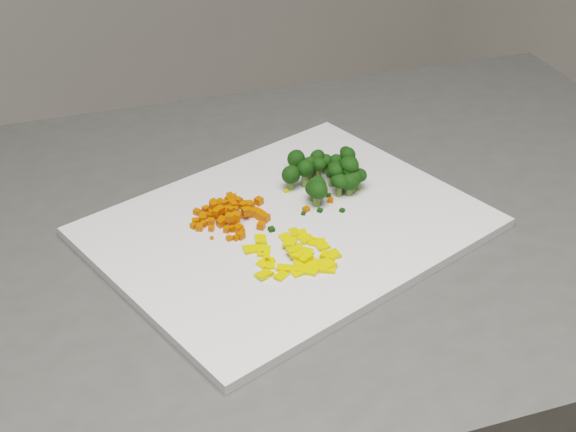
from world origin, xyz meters
TOP-DOWN VIEW (x-y plane):
  - cutting_board at (0.11, 0.59)m, footprint 0.42×0.33m
  - carrot_pile at (0.06, 0.64)m, footprint 0.09×0.09m
  - pepper_pile at (0.08, 0.55)m, footprint 0.11×0.11m
  - broccoli_pile at (0.20, 0.63)m, footprint 0.11×0.11m
  - carrot_cube_0 at (0.10, 0.65)m, footprint 0.01×0.01m
  - carrot_cube_1 at (0.09, 0.61)m, footprint 0.01×0.01m
  - carrot_cube_2 at (0.09, 0.62)m, footprint 0.01×0.01m
  - carrot_cube_3 at (0.05, 0.61)m, footprint 0.01×0.01m
  - carrot_cube_4 at (0.08, 0.66)m, footprint 0.01×0.01m
  - carrot_cube_5 at (0.02, 0.65)m, footprint 0.01×0.01m
  - carrot_cube_6 at (0.07, 0.65)m, footprint 0.01×0.01m
  - carrot_cube_7 at (0.04, 0.67)m, footprint 0.01×0.01m
  - carrot_cube_8 at (0.06, 0.65)m, footprint 0.01×0.01m
  - carrot_cube_9 at (0.09, 0.63)m, footprint 0.01×0.01m
  - carrot_cube_10 at (0.04, 0.66)m, footprint 0.01×0.01m
  - carrot_cube_11 at (0.04, 0.62)m, footprint 0.01×0.01m
  - carrot_cube_12 at (0.06, 0.65)m, footprint 0.01×0.01m
  - carrot_cube_13 at (0.07, 0.67)m, footprint 0.01×0.01m
  - carrot_cube_14 at (0.07, 0.65)m, footprint 0.01×0.01m
  - carrot_cube_15 at (0.07, 0.64)m, footprint 0.01×0.01m
  - carrot_cube_16 at (0.09, 0.65)m, footprint 0.01×0.01m
  - carrot_cube_17 at (0.08, 0.64)m, footprint 0.01×0.01m
  - carrot_cube_18 at (0.05, 0.66)m, footprint 0.01×0.01m
  - carrot_cube_19 at (0.05, 0.66)m, footprint 0.01×0.01m
  - carrot_cube_20 at (0.09, 0.67)m, footprint 0.01×0.01m
  - carrot_cube_21 at (0.04, 0.66)m, footprint 0.01×0.01m
  - carrot_cube_22 at (0.07, 0.68)m, footprint 0.01×0.01m
  - carrot_cube_23 at (0.05, 0.60)m, footprint 0.01×0.01m
  - carrot_cube_24 at (0.06, 0.63)m, footprint 0.01×0.01m
  - carrot_cube_25 at (0.08, 0.66)m, footprint 0.01×0.01m
  - carrot_cube_26 at (0.05, 0.64)m, footprint 0.01×0.01m
  - carrot_cube_27 at (0.06, 0.63)m, footprint 0.01×0.01m
  - carrot_cube_28 at (0.07, 0.67)m, footprint 0.01×0.01m
  - carrot_cube_29 at (0.09, 0.68)m, footprint 0.01×0.01m
  - carrot_cube_30 at (0.06, 0.62)m, footprint 0.01×0.01m
  - carrot_cube_31 at (0.08, 0.67)m, footprint 0.01×0.01m
  - carrot_cube_32 at (0.07, 0.63)m, footprint 0.01×0.01m
  - carrot_cube_33 at (0.09, 0.65)m, footprint 0.01×0.01m
  - carrot_cube_34 at (0.03, 0.66)m, footprint 0.01×0.01m
  - carrot_cube_35 at (0.05, 0.67)m, footprint 0.01×0.01m
  - carrot_cube_36 at (0.06, 0.68)m, footprint 0.01×0.01m
  - carrot_cube_37 at (0.06, 0.63)m, footprint 0.01×0.01m
  - carrot_cube_38 at (0.08, 0.63)m, footprint 0.01×0.01m
  - carrot_cube_39 at (0.06, 0.64)m, footprint 0.01×0.01m
  - carrot_cube_40 at (0.08, 0.60)m, footprint 0.01×0.01m
  - carrot_cube_41 at (0.09, 0.65)m, footprint 0.01×0.01m
  - carrot_cube_42 at (0.04, 0.66)m, footprint 0.01×0.01m
  - carrot_cube_43 at (0.03, 0.63)m, footprint 0.01×0.01m
  - carrot_cube_44 at (0.09, 0.63)m, footprint 0.01×0.01m
  - carrot_cube_45 at (0.05, 0.63)m, footprint 0.01×0.01m
  - carrot_cube_46 at (0.09, 0.63)m, footprint 0.01×0.01m
  - carrot_cube_47 at (0.05, 0.65)m, footprint 0.01×0.01m
  - carrot_cube_48 at (0.04, 0.60)m, footprint 0.01×0.01m
  - carrot_cube_49 at (0.05, 0.62)m, footprint 0.01×0.01m
  - carrot_cube_50 at (0.06, 0.65)m, footprint 0.01×0.01m
  - carrot_cube_51 at (0.04, 0.67)m, footprint 0.01×0.01m
  - carrot_cube_52 at (0.06, 0.64)m, footprint 0.01×0.01m
  - carrot_cube_53 at (0.07, 0.64)m, footprint 0.01×0.01m
  - carrot_cube_54 at (0.03, 0.65)m, footprint 0.01×0.01m
  - carrot_cube_55 at (0.09, 0.63)m, footprint 0.01×0.01m
  - carrot_cube_56 at (0.05, 0.65)m, footprint 0.01×0.01m
  - carrot_cube_57 at (0.04, 0.64)m, footprint 0.01×0.01m
  - carrot_cube_58 at (0.04, 0.64)m, footprint 0.01×0.01m
  - carrot_cube_59 at (0.08, 0.64)m, footprint 0.01×0.01m
  - carrot_cube_60 at (0.02, 0.66)m, footprint 0.01×0.01m
  - carrot_cube_61 at (0.07, 0.65)m, footprint 0.01×0.01m
  - carrot_cube_62 at (0.05, 0.61)m, footprint 0.01×0.01m
  - carrot_cube_63 at (0.06, 0.63)m, footprint 0.01×0.01m
  - carrot_cube_64 at (0.06, 0.68)m, footprint 0.01×0.01m
  - carrot_cube_65 at (0.05, 0.66)m, footprint 0.01×0.01m
  - carrot_cube_66 at (0.02, 0.64)m, footprint 0.01×0.01m
  - carrot_cube_67 at (0.06, 0.64)m, footprint 0.01×0.01m
  - carrot_cube_68 at (0.09, 0.66)m, footprint 0.01×0.01m
  - carrot_cube_69 at (0.05, 0.65)m, footprint 0.01×0.01m
  - pepper_chunk_0 at (0.08, 0.56)m, footprint 0.02×0.02m
  - pepper_chunk_1 at (0.11, 0.51)m, footprint 0.02×0.02m
  - pepper_chunk_2 at (0.07, 0.51)m, footprint 0.02×0.02m
  - pepper_chunk_3 at (0.05, 0.53)m, footprint 0.02×0.02m
  - pepper_chunk_4 at (0.03, 0.53)m, footprint 0.02×0.01m
  - pepper_chunk_5 at (0.07, 0.54)m, footprint 0.02×0.01m
  - pepper_chunk_6 at (0.10, 0.55)m, footprint 0.02×0.02m
  - pepper_chunk_7 at (0.06, 0.51)m, footprint 0.02×0.02m
  - pepper_chunk_8 at (0.08, 0.52)m, footprint 0.02×0.02m
  - pepper_chunk_9 at (0.04, 0.55)m, footprint 0.02×0.01m
  - pepper_chunk_10 at (0.08, 0.53)m, footprint 0.02×0.02m
  - pepper_chunk_11 at (0.10, 0.56)m, footprint 0.02×0.02m
  - pepper_chunk_12 at (0.05, 0.57)m, footprint 0.02×0.02m
  - pepper_chunk_13 at (0.08, 0.53)m, footprint 0.01×0.01m
  - pepper_chunk_14 at (0.08, 0.50)m, footprint 0.02×0.02m
  - pepper_chunk_15 at (0.04, 0.58)m, footprint 0.02×0.02m
  - pepper_chunk_16 at (0.11, 0.54)m, footprint 0.02×0.02m
  - pepper_chunk_17 at (0.08, 0.57)m, footprint 0.01×0.02m
  - pepper_chunk_18 at (0.11, 0.53)m, footprint 0.02×0.02m
  - pepper_chunk_19 at (0.09, 0.50)m, footprint 0.02×0.02m
  - pepper_chunk_20 at (0.07, 0.53)m, footprint 0.02×0.02m
  - pepper_chunk_21 at (0.08, 0.53)m, footprint 0.02×0.01m
  - pepper_chunk_22 at (0.04, 0.52)m, footprint 0.02×0.01m
  - pepper_chunk_23 at (0.07, 0.52)m, footprint 0.02×0.02m
  - pepper_chunk_24 at (0.10, 0.57)m, footprint 0.02×0.02m
  - pepper_chunk_25 at (0.06, 0.52)m, footprint 0.02×0.02m
  - pepper_chunk_26 at (0.04, 0.54)m, footprint 0.02×0.02m
  - pepper_chunk_27 at (0.08, 0.55)m, footprint 0.02×0.02m
  - pepper_chunk_28 at (0.10, 0.52)m, footprint 0.02×0.02m
  - pepper_chunk_29 at (0.07, 0.52)m, footprint 0.02×0.02m
  - pepper_chunk_30 at (0.06, 0.59)m, footprint 0.02×0.02m
  - broccoli_floret_0 at (0.23, 0.64)m, footprint 0.03×0.03m
  - broccoli_floret_1 at (0.22, 0.60)m, footprint 0.02×0.02m
  - broccoli_floret_2 at (0.16, 0.60)m, footprint 0.03×0.03m
  - broccoli_floret_3 at (0.19, 0.68)m, footprint 0.03×0.03m
  - broccoli_floret_4 at (0.20, 0.66)m, footprint 0.03×0.03m
  - broccoli_floret_5 at (0.15, 0.65)m, footprint 0.03×0.03m
  - broccoli_floret_6 at (0.19, 0.61)m, footprint 0.02×0.02m
  - broccoli_floret_7 at (0.21, 0.65)m, footprint 0.02×0.02m
  - broccoli_floret_8 at (0.22, 0.64)m, footprint 0.02×0.02m
  - broccoli_floret_9 at (0.16, 0.61)m, footprint 0.03×0.03m
  - broccoli_floret_10 at (0.19, 0.64)m, footprint 0.02×0.02m
  - broccoli_floret_11 at (0.22, 0.60)m, footprint 0.02×0.02m
  - broccoli_floret_12 at (0.17, 0.64)m, footprint 0.03×0.03m
  - broccoli_floret_13 at (0.21, 0.61)m, footprint 0.03×0.03m
  - broccoli_floret_14 at (0.16, 0.61)m, footprint 0.03×0.03m
  - broccoli_floret_15 at (0.19, 0.66)m, footprint 0.03×0.03m
  - broccoli_floret_16 at (0.23, 0.63)m, footprint 0.02×0.02m
  - broccoli_floret_17 at (0.19, 0.60)m, footprint 0.03×0.03m
  - broccoli_floret_18 at (0.20, 0.60)m, footprint 0.03×0.03m
  - broccoli_floret_19 at (0.21, 0.63)m, footprint 0.03×0.03m
  - broccoli_floret_20 at (0.21, 0.60)m, footprint 0.03×0.03m
  - broccoli_floret_21 at (0.21, 0.60)m, footprint 0.02×0.02m
  - broccoli_floret_22 at (0.20, 0.63)m, footprint 0.02×0.02m
  - broccoli_floret_23 at (0.25, 0.66)m, footprint 0.02×0.02m
  - stray_bit_0 at (0.19, 0.64)m, footprint 0.01×0.01m
  - stray_bit_1 at (0.17, 0.60)m, footprint 0.01×0.01m
  - stray_bit_2 at (0.18, 0.61)m, footprint 0.01×0.01m
  - stray_bit_3 at (0.17, 0.57)m, footprint 0.01×0.01m
  - stray_bit_4 at (0.15, 0.65)m, footprint 0.01×0.01m
  - stray_bit_5 at (0.09, 0.55)m, footprint 0.01×0.01m
  - stray_bit_6 at (0.04, 0.55)m, footprint 0.01×0.01m
  - stray_bit_7 at (0.05, 0.57)m, footprint 0.01×0.01m
  - stray_bit_8 at (0.13, 0.60)m, footprint 0.01×0.01m
  - stray_bit_9 at (0.08, 0.59)m, footprint 0.01×0.01m
  - stray_bit_10 at (0.15, 0.59)m, footprint 0.01×0.01m
  - stray_bit_11 at (0.02, 0.62)m, footprint 0.00×0.00m
  - stray_bit_12 at (0.05, 0.57)m, footprint 0.00×0.00m
  - stray_bit_13 at (0.14, 0.60)m, footprint 0.01×0.01m
  - stray_bit_14 at (0.04, 0.61)m, footprint 0.01×0.01m

SIDE VIEW (x-z plane):
  - cutting_board at x=0.11m, z-range 0.90..0.91m
  - stray_bit_12 at x=0.05m, z-range 0.91..0.91m
  - stray_bit_11 at x=0.02m, z-range 0.91..0.91m
  - pepper_chunk_8 at x=0.08m, z-range 0.91..0.91m
  - pepper_chunk_22 at x=0.04m, z-range 0.91..0.92m
  - pepper_chunk_30 at x=0.06m, z-range 0.91..0.92m
  - stray_bit_8 at x=0.13m, z-range 0.91..0.91m
  - pepper_chunk_29 at x=0.07m, z-range 0.91..0.92m
  - pepper_chunk_15 at x=0.04m, z-range 0.91..0.92m
  - pepper_chunk_18 at x=0.11m, z-range 0.91..0.91m
  - pepper_chunk_3 at x=0.05m, z-range 0.91..0.91m
  - pepper_chunk_6 at x=0.10m, z-range 0.91..0.92m
  - stray_bit_7 at x=0.05m, z-range 0.91..0.91m
  - stray_bit_4 at x=0.15m, z-range 0.91..0.91m
  - pepper_chunk_26 at x=0.04m, z-range 0.91..0.92m
  - pepper_chunk_16 at x=0.11m, z-range 0.91..0.92m
  - pepper_chunk_25 at x=0.06m, z-range 0.91..0.92m
  - pepper_chunk_1 at x=0.11m, z-range 0.91..0.92m
  - pepper_chunk_12 at x=0.05m, z-range 0.91..0.92m
  - pepper_chunk_9 at x=0.04m, z-range 0.91..0.92m
  - pepper_chunk_28 at x=0.10m, z-range 0.91..0.92m
  - pepper_chunk_24 at x=0.10m, z-range 0.91..0.92m
  - stray_bit_5 at x=0.09m, z-range 0.91..0.91m
  - stray_bit_3 at x=0.17m, z-range 0.91..0.91m
  - pepper_chunk_17 at x=0.08m, z-range 0.91..0.92m
  - stray_bit_2 at x=0.18m, z-range 0.91..0.91m
  - pepper_chunk_23 at x=0.07m, z-range 0.91..0.92m
  - stray_bit_10 at x=0.15m, z-range 0.91..0.91m
  - pepper_chunk_14 at x=0.08m, z-range 0.91..0.92m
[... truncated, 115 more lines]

